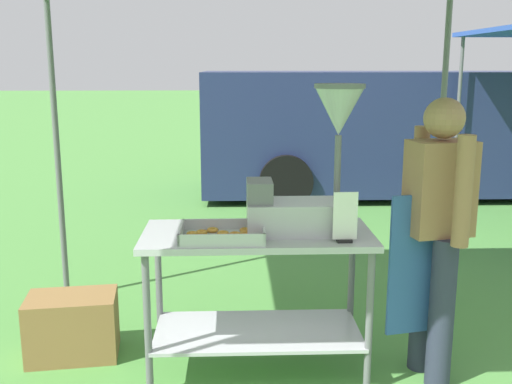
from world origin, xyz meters
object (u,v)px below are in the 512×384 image
at_px(donut_cart, 257,271).
at_px(menu_sign, 345,221).
at_px(van_navy, 404,130).
at_px(donut_fryer, 310,176).
at_px(supply_crate, 73,326).
at_px(vendor, 436,226).
at_px(donut_tray, 223,235).

distance_m(donut_cart, menu_sign, 0.61).
distance_m(donut_cart, van_navy, 5.54).
relative_size(donut_fryer, supply_crate, 1.44).
height_order(donut_cart, vendor, vendor).
height_order(donut_fryer, supply_crate, donut_fryer).
relative_size(donut_tray, vendor, 0.28).
relative_size(donut_fryer, menu_sign, 3.03).
bearing_deg(menu_sign, vendor, 12.21).
height_order(donut_fryer, vendor, donut_fryer).
distance_m(donut_cart, donut_tray, 0.34).
xyz_separation_m(menu_sign, vendor, (0.53, 0.11, -0.07)).
distance_m(donut_cart, donut_fryer, 0.63).
bearing_deg(supply_crate, menu_sign, -15.53).
xyz_separation_m(donut_cart, menu_sign, (0.46, -0.21, 0.35)).
distance_m(donut_fryer, supply_crate, 1.75).
bearing_deg(supply_crate, van_navy, 54.72).
height_order(donut_tray, vendor, vendor).
height_order(donut_tray, donut_fryer, donut_fryer).
height_order(menu_sign, supply_crate, menu_sign).
distance_m(donut_tray, supply_crate, 1.22).
xyz_separation_m(donut_cart, donut_tray, (-0.19, -0.13, 0.25)).
bearing_deg(vendor, menu_sign, -167.79).
relative_size(donut_fryer, van_navy, 0.15).
bearing_deg(donut_cart, donut_fryer, -2.63).
bearing_deg(donut_fryer, van_navy, 68.64).
relative_size(vendor, supply_crate, 2.80).
xyz_separation_m(vendor, supply_crate, (-2.12, 0.33, -0.71)).
xyz_separation_m(donut_tray, donut_fryer, (0.48, 0.11, 0.30)).
xyz_separation_m(donut_cart, vendor, (0.99, -0.09, 0.28)).
bearing_deg(van_navy, donut_cart, -114.21).
xyz_separation_m(donut_fryer, supply_crate, (-1.42, 0.25, -0.98)).
relative_size(vendor, van_navy, 0.29).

